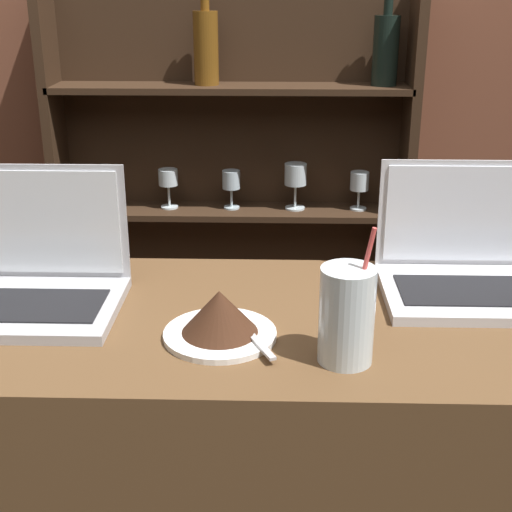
{
  "coord_description": "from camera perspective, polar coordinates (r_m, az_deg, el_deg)",
  "views": [
    {
      "loc": [
        0.15,
        -0.83,
        1.6
      ],
      "look_at": [
        0.11,
        0.29,
        1.16
      ],
      "focal_mm": 50.0,
      "sensor_mm": 36.0,
      "label": 1
    }
  ],
  "objects": [
    {
      "name": "cake_plate",
      "position": [
        1.14,
        -2.91,
        -4.9
      ],
      "size": [
        0.18,
        0.18,
        0.08
      ],
      "color": "white",
      "rests_on": "bar_counter"
    },
    {
      "name": "water_glass",
      "position": [
        1.06,
        7.28,
        -4.72
      ],
      "size": [
        0.08,
        0.08,
        0.21
      ],
      "color": "silver",
      "rests_on": "bar_counter"
    },
    {
      "name": "back_wall",
      "position": [
        2.38,
        -1.93,
        15.33
      ],
      "size": [
        7.0,
        0.06,
        2.7
      ],
      "color": "brown",
      "rests_on": "ground_plane"
    },
    {
      "name": "laptop_near",
      "position": [
        1.31,
        -17.75,
        -1.59
      ],
      "size": [
        0.33,
        0.24,
        0.23
      ],
      "color": "#ADADB2",
      "rests_on": "bar_counter"
    },
    {
      "name": "laptop_far",
      "position": [
        1.37,
        17.17,
        -0.72
      ],
      "size": [
        0.35,
        0.24,
        0.23
      ],
      "color": "silver",
      "rests_on": "bar_counter"
    },
    {
      "name": "back_shelf",
      "position": [
        2.41,
        -1.65,
        3.08
      ],
      "size": [
        1.16,
        0.18,
        1.6
      ],
      "color": "#332114",
      "rests_on": "ground_plane"
    }
  ]
}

